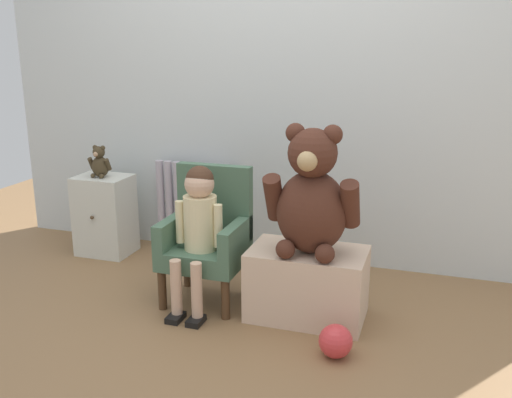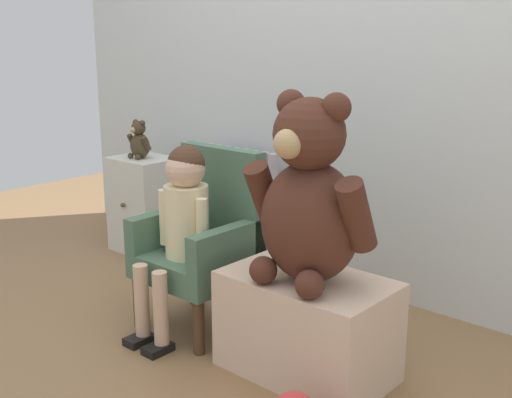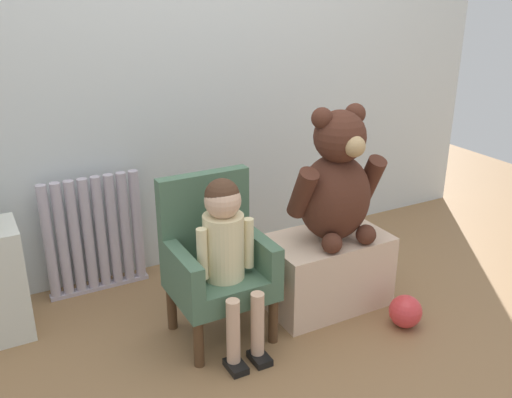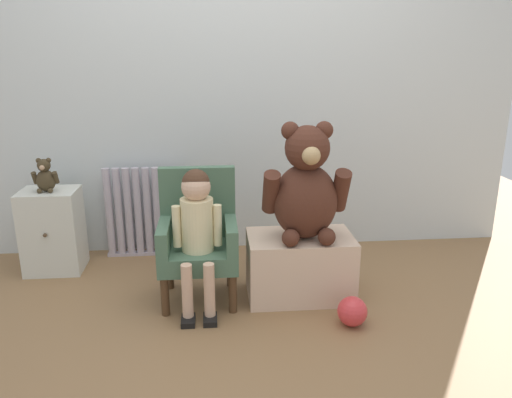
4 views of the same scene
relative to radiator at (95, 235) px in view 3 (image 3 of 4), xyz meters
The scene contains 8 objects.
ground_plane 1.27m from the radiator, 61.32° to the right, with size 6.00×6.00×0.00m, color olive.
back_wall 1.09m from the radiator, 11.90° to the left, with size 3.80×0.05×2.40m, color silver.
radiator is the anchor object (origin of this frame).
child_armchair 0.72m from the radiator, 58.54° to the right, with size 0.41×0.37×0.71m.
child_figure 0.84m from the radiator, 62.63° to the right, with size 0.25×0.35×0.75m.
low_bench 1.15m from the radiator, 35.44° to the right, with size 0.57×0.35×0.35m, color beige.
large_teddy_bear 1.21m from the radiator, 35.95° to the right, with size 0.45×0.32×0.62m.
toy_ball 1.53m from the radiator, 41.24° to the right, with size 0.15×0.15×0.15m, color #D5383B.
Camera 3 is at (-1.11, -1.54, 1.49)m, focal length 40.00 mm.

